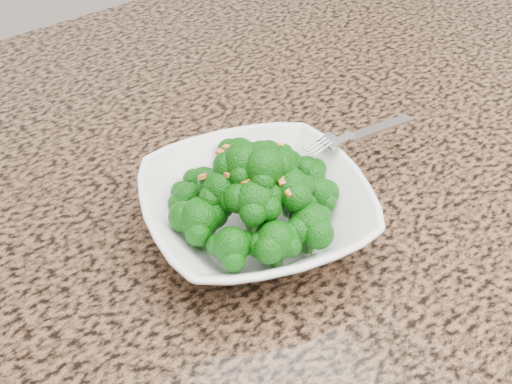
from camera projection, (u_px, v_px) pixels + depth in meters
granite_counter at (320, 177)px, 0.73m from camera, size 1.64×1.04×0.03m
bowl at (256, 210)px, 0.62m from camera, size 0.27×0.27×0.05m
broccoli_pile at (256, 161)px, 0.58m from camera, size 0.19×0.19×0.07m
garlic_topping at (256, 128)px, 0.56m from camera, size 0.11×0.11×0.01m
fork at (347, 136)px, 0.66m from camera, size 0.17×0.04×0.01m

